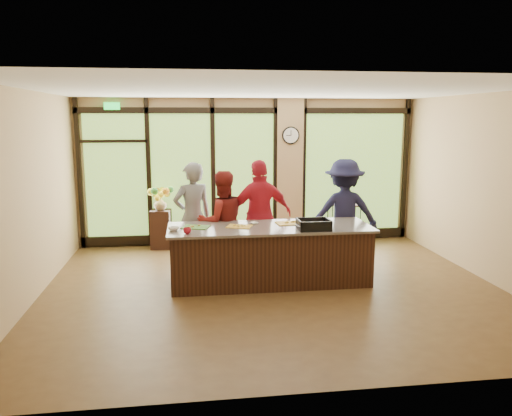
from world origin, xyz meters
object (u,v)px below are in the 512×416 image
object	(u,v)px
cook_right	(344,213)
bar_cart	(344,216)
island_base	(270,256)
roasting_pan	(314,227)
flower_stand	(161,229)
cook_left	(193,217)

from	to	relation	value
cook_right	bar_cart	xyz separation A→B (m)	(0.55, 1.67, -0.41)
island_base	roasting_pan	xyz separation A→B (m)	(0.63, -0.31, 0.52)
flower_stand	cook_right	bearing A→B (deg)	-20.13
flower_stand	bar_cart	world-z (taller)	bar_cart
island_base	flower_stand	size ratio (longest dim) A/B	3.97
roasting_pan	flower_stand	bearing A→B (deg)	132.54
island_base	cook_left	world-z (taller)	cook_left
cook_left	cook_right	world-z (taller)	cook_right
roasting_pan	bar_cart	xyz separation A→B (m)	(1.37, 2.76, -0.42)
cook_right	roasting_pan	distance (m)	1.36
bar_cart	cook_right	bearing A→B (deg)	-84.25
cook_left	bar_cart	size ratio (longest dim) A/B	2.07
island_base	flower_stand	xyz separation A→B (m)	(-1.83, 2.42, -0.05)
cook_left	flower_stand	distance (m)	1.76
cook_left	flower_stand	bearing A→B (deg)	-87.38
bar_cart	cook_left	bearing A→B (deg)	-129.76
cook_right	flower_stand	world-z (taller)	cook_right
cook_right	roasting_pan	bearing A→B (deg)	59.99
cook_left	cook_right	size ratio (longest dim) A/B	0.99
roasting_pan	flower_stand	distance (m)	3.71
cook_right	flower_stand	size ratio (longest dim) A/B	2.43
roasting_pan	flower_stand	world-z (taller)	roasting_pan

